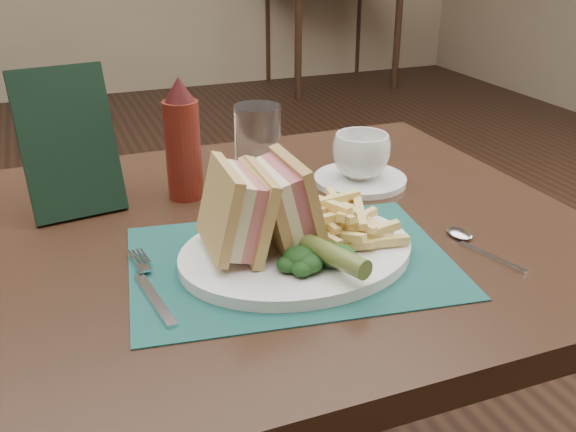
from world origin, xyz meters
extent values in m
plane|color=black|center=(0.00, 0.00, 0.00)|extent=(7.00, 7.00, 0.00)
plane|color=gray|center=(0.00, 3.50, 0.00)|extent=(6.00, 0.00, 6.00)
cube|color=#164842|center=(0.00, -0.61, 0.75)|extent=(0.43, 0.33, 0.00)
cylinder|color=#4E5F24|center=(0.02, -0.67, 0.79)|extent=(0.06, 0.12, 0.03)
cylinder|color=white|center=(0.20, -0.40, 0.76)|extent=(0.15, 0.15, 0.01)
imported|color=white|center=(0.20, -0.40, 0.80)|extent=(0.12, 0.12, 0.07)
cylinder|color=white|center=(0.05, -0.35, 0.81)|extent=(0.09, 0.09, 0.13)
cube|color=black|center=(-0.23, -0.35, 0.85)|extent=(0.14, 0.10, 0.21)
camera|label=1|loc=(-0.26, -1.26, 1.14)|focal=40.00mm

